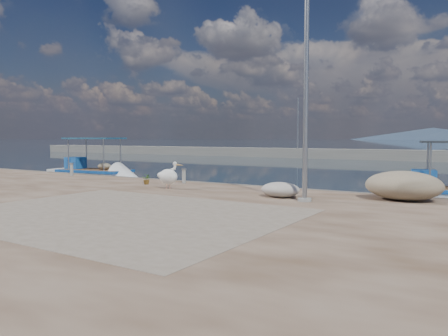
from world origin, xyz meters
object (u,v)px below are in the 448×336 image
lamp_post (306,98)px  bollard_near (184,175)px  pelican (169,176)px  boat_left (94,175)px

lamp_post → bollard_near: lamp_post is taller
lamp_post → pelican: bearing=177.5°
pelican → lamp_post: bearing=-13.9°
lamp_post → bollard_near: 7.72m
lamp_post → bollard_near: (-6.74, 2.36, -2.94)m
boat_left → pelican: 10.96m
boat_left → lamp_post: size_ratio=0.91×
boat_left → pelican: size_ratio=5.52×
lamp_post → boat_left: bearing=162.3°
lamp_post → bollard_near: size_ratio=10.46×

